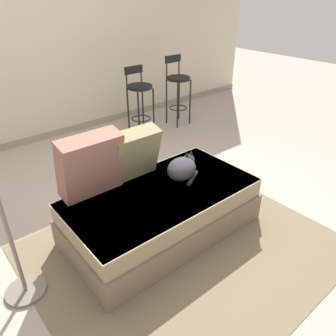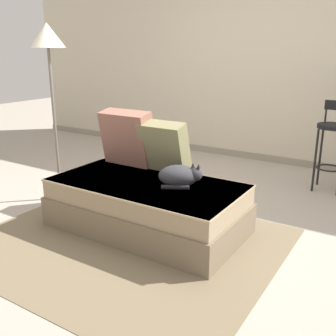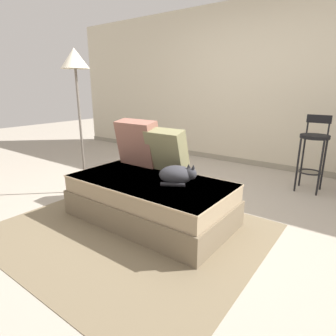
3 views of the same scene
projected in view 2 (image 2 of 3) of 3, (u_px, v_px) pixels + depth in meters
ground_plane at (171, 212)px, 3.69m from camera, size 16.00×16.00×0.00m
wall_back_panel at (262, 63)px, 5.14m from camera, size 8.00×0.10×2.60m
wall_baseboard_trim at (254, 156)px, 5.46m from camera, size 8.00×0.02×0.09m
area_rug at (125, 242)px, 3.13m from camera, size 2.32×1.96×0.01m
couch at (147, 205)px, 3.31m from camera, size 1.62×0.87×0.42m
throw_pillow_corner at (128, 138)px, 3.67m from camera, size 0.50×0.27×0.52m
throw_pillow_middle at (164, 146)px, 3.47m from camera, size 0.44×0.26×0.46m
cat at (180, 176)px, 3.13m from camera, size 0.40×0.36×0.20m
bar_stool_near_window at (333, 137)px, 4.13m from camera, size 0.34×0.34×0.95m
floor_lamp at (49, 53)px, 3.63m from camera, size 0.32×0.32×1.70m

